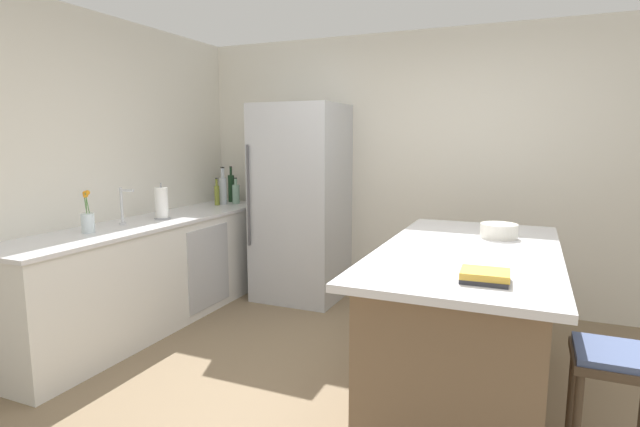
{
  "coord_description": "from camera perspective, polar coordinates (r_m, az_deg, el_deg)",
  "views": [
    {
      "loc": [
        0.87,
        -2.55,
        1.59
      ],
      "look_at": [
        -0.67,
        1.03,
        1.0
      ],
      "focal_mm": 27.62,
      "sensor_mm": 36.0,
      "label": 1
    }
  ],
  "objects": [
    {
      "name": "flower_vase",
      "position": [
        4.01,
        -25.31,
        -0.68
      ],
      "size": [
        0.09,
        0.09,
        0.32
      ],
      "color": "silver",
      "rests_on": "counter_run_left"
    },
    {
      "name": "refrigerator",
      "position": [
        4.89,
        -2.22,
        1.23
      ],
      "size": [
        0.82,
        0.77,
        1.92
      ],
      "color": "#B7BABF",
      "rests_on": "ground_plane"
    },
    {
      "name": "gin_bottle",
      "position": [
        5.35,
        -9.71,
        2.31
      ],
      "size": [
        0.08,
        0.08,
        0.28
      ],
      "color": "#8CB79E",
      "rests_on": "counter_run_left"
    },
    {
      "name": "wall_rear",
      "position": [
        4.88,
        12.98,
        4.99
      ],
      "size": [
        6.0,
        0.1,
        2.6
      ],
      "primitive_type": "cube",
      "color": "silver",
      "rests_on": "ground_plane"
    },
    {
      "name": "mixing_bowl",
      "position": [
        3.5,
        20.02,
        -1.89
      ],
      "size": [
        0.24,
        0.24,
        0.1
      ],
      "color": "silver",
      "rests_on": "kitchen_island"
    },
    {
      "name": "kitchen_island",
      "position": [
        3.23,
        16.5,
        -11.97
      ],
      "size": [
        1.03,
        2.03,
        0.94
      ],
      "color": "#7A6047",
      "rests_on": "ground_plane"
    },
    {
      "name": "counter_run_left",
      "position": [
        4.53,
        -18.59,
        -6.36
      ],
      "size": [
        0.65,
        2.84,
        0.91
      ],
      "color": "silver",
      "rests_on": "ground_plane"
    },
    {
      "name": "sink_faucet",
      "position": [
        4.26,
        -21.87,
        0.88
      ],
      "size": [
        0.15,
        0.05,
        0.3
      ],
      "color": "silver",
      "rests_on": "counter_run_left"
    },
    {
      "name": "cookbook_stack",
      "position": [
        2.42,
        18.57,
        -6.88
      ],
      "size": [
        0.23,
        0.19,
        0.05
      ],
      "color": "#2D2D33",
      "rests_on": "kitchen_island"
    },
    {
      "name": "wine_bottle",
      "position": [
        5.49,
        -10.25,
        2.97
      ],
      "size": [
        0.07,
        0.07,
        0.39
      ],
      "color": "#19381E",
      "rests_on": "counter_run_left"
    },
    {
      "name": "soda_bottle",
      "position": [
        5.3,
        -11.17,
        2.75
      ],
      "size": [
        0.08,
        0.08,
        0.39
      ],
      "color": "silver",
      "rests_on": "counter_run_left"
    },
    {
      "name": "bar_stool",
      "position": [
        2.64,
        30.99,
        -15.95
      ],
      "size": [
        0.36,
        0.36,
        0.67
      ],
      "color": "#473828",
      "rests_on": "ground_plane"
    },
    {
      "name": "olive_oil_bottle",
      "position": [
        5.25,
        -11.85,
        2.18
      ],
      "size": [
        0.05,
        0.05,
        0.28
      ],
      "color": "olive",
      "rests_on": "counter_run_left"
    },
    {
      "name": "paper_towel_roll",
      "position": [
        4.47,
        -17.88,
        1.11
      ],
      "size": [
        0.14,
        0.14,
        0.31
      ],
      "color": "gray",
      "rests_on": "counter_run_left"
    },
    {
      "name": "wall_left",
      "position": [
        4.19,
        -29.25,
        3.55
      ],
      "size": [
        0.1,
        6.0,
        2.6
      ],
      "primitive_type": "cube",
      "color": "silver",
      "rests_on": "ground_plane"
    },
    {
      "name": "ground_plane",
      "position": [
        3.13,
        4.08,
        -21.99
      ],
      "size": [
        7.2,
        7.2,
        0.0
      ],
      "primitive_type": "plane",
      "color": "#7A664C"
    }
  ]
}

